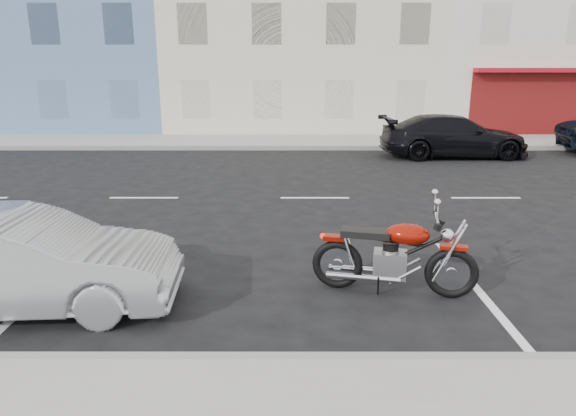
# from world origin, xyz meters

# --- Properties ---
(ground) EXTENTS (120.00, 120.00, 0.00)m
(ground) POSITION_xyz_m (0.00, 0.00, 0.00)
(ground) COLOR black
(ground) RESTS_ON ground
(sidewalk_far) EXTENTS (80.00, 3.40, 0.15)m
(sidewalk_far) POSITION_xyz_m (-5.00, 8.70, 0.07)
(sidewalk_far) COLOR gray
(sidewalk_far) RESTS_ON ground
(curb_near) EXTENTS (80.00, 0.12, 0.16)m
(curb_near) POSITION_xyz_m (-5.00, -7.00, 0.08)
(curb_near) COLOR gray
(curb_near) RESTS_ON ground
(curb_far) EXTENTS (80.00, 0.12, 0.16)m
(curb_far) POSITION_xyz_m (-5.00, 7.00, 0.08)
(curb_far) COLOR gray
(curb_far) RESTS_ON ground
(bldg_cream) EXTENTS (12.00, 12.00, 11.50)m
(bldg_cream) POSITION_xyz_m (-2.00, 16.30, 5.75)
(bldg_cream) COLOR beige
(bldg_cream) RESTS_ON ground
(motorcycle) EXTENTS (2.18, 0.84, 1.11)m
(motorcycle) POSITION_xyz_m (-0.44, -5.33, 0.50)
(motorcycle) COLOR black
(motorcycle) RESTS_ON ground
(sedan_silver) EXTENTS (3.90, 1.57, 1.26)m
(sedan_silver) POSITION_xyz_m (-5.94, -5.66, 0.63)
(sedan_silver) COLOR #9A9DA1
(sedan_silver) RESTS_ON ground
(car_far) EXTENTS (4.91, 2.11, 1.41)m
(car_far) POSITION_xyz_m (2.92, 5.60, 0.70)
(car_far) COLOR black
(car_far) RESTS_ON ground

